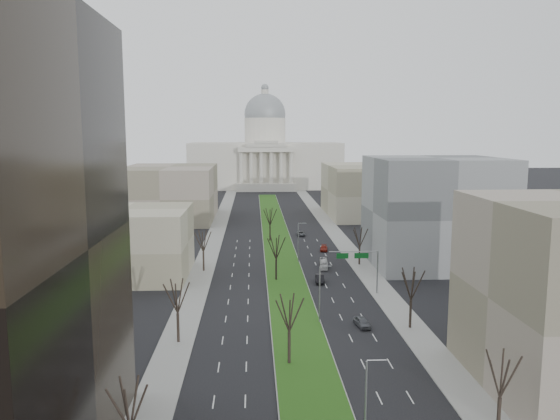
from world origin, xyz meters
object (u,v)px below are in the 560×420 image
object	(u,v)px
car_grey_far	(301,234)
car_red	(324,248)
car_black	(320,279)
car_grey_near	(362,322)
box_van	(324,264)

from	to	relation	value
car_grey_far	car_red	bearing A→B (deg)	-78.40
car_black	car_grey_far	xyz separation A→B (m)	(0.52, 49.40, -0.13)
car_grey_near	car_grey_far	xyz separation A→B (m)	(-2.98, 74.35, -0.08)
car_red	car_grey_far	size ratio (longest dim) A/B	0.95
car_grey_near	car_black	size ratio (longest dim) A/B	0.90
car_red	box_van	distance (m)	17.41
car_black	car_grey_far	world-z (taller)	car_black
car_red	box_van	size ratio (longest dim) A/B	0.68
car_red	car_grey_far	world-z (taller)	car_grey_far
car_black	box_van	xyz separation A→B (m)	(2.34, 11.80, 0.13)
car_grey_near	car_red	world-z (taller)	car_grey_near
car_black	car_red	distance (m)	29.42
box_van	car_red	bearing A→B (deg)	88.08
car_grey_near	car_black	distance (m)	25.20
car_grey_far	box_van	bearing A→B (deg)	-86.93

